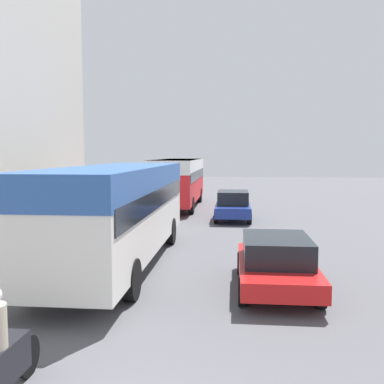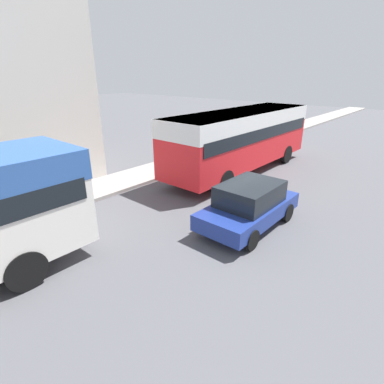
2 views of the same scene
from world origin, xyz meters
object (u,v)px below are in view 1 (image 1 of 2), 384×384
(bus_following, at_px, (178,176))
(car_crossing, at_px, (233,205))
(bus_lead, at_px, (118,201))
(car_far_curb, at_px, (276,262))

(bus_following, relative_size, car_crossing, 2.52)
(bus_lead, bearing_deg, car_crossing, 69.40)
(bus_lead, distance_m, car_far_curb, 5.23)
(bus_lead, relative_size, car_crossing, 2.64)
(bus_lead, relative_size, bus_following, 1.05)
(car_crossing, bearing_deg, bus_lead, -110.60)
(bus_following, relative_size, car_far_curb, 2.41)
(bus_following, height_order, car_far_curb, bus_following)
(bus_following, xyz_separation_m, car_crossing, (3.55, -5.06, -1.22))
(car_crossing, bearing_deg, car_far_curb, -84.37)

